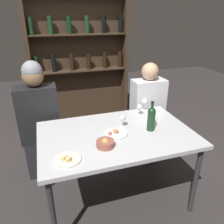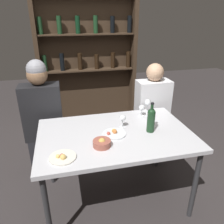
# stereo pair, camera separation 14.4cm
# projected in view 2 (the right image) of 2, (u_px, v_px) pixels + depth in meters

# --- Properties ---
(ground_plane) EXTENTS (10.00, 10.00, 0.00)m
(ground_plane) POSITION_uv_depth(u_px,v_px,m) (115.00, 197.00, 2.28)
(ground_plane) COLOR #332D2D
(dining_table) EXTENTS (1.38, 0.89, 0.76)m
(dining_table) POSITION_uv_depth(u_px,v_px,m) (115.00, 139.00, 1.99)
(dining_table) COLOR silver
(dining_table) RESTS_ON ground_plane
(wine_rack_wall) EXTENTS (1.53, 0.21, 2.27)m
(wine_rack_wall) POSITION_uv_depth(u_px,v_px,m) (87.00, 54.00, 3.37)
(wine_rack_wall) COLOR #38281C
(wine_rack_wall) RESTS_ON ground_plane
(wine_bottle) EXTENTS (0.07, 0.07, 0.28)m
(wine_bottle) POSITION_uv_depth(u_px,v_px,m) (151.00, 119.00, 1.95)
(wine_bottle) COLOR #19381E
(wine_bottle) RESTS_ON dining_table
(wine_glass_0) EXTENTS (0.06, 0.06, 0.13)m
(wine_glass_0) POSITION_uv_depth(u_px,v_px,m) (123.00, 119.00, 2.04)
(wine_glass_0) COLOR silver
(wine_glass_0) RESTS_ON dining_table
(wine_glass_1) EXTENTS (0.07, 0.07, 0.14)m
(wine_glass_1) POSITION_uv_depth(u_px,v_px,m) (148.00, 103.00, 2.37)
(wine_glass_1) COLOR silver
(wine_glass_1) RESTS_ON dining_table
(wine_glass_2) EXTENTS (0.06, 0.06, 0.12)m
(wine_glass_2) POSITION_uv_depth(u_px,v_px,m) (142.00, 108.00, 2.27)
(wine_glass_2) COLOR silver
(wine_glass_2) RESTS_ON dining_table
(food_plate_0) EXTENTS (0.20, 0.20, 0.05)m
(food_plate_0) POSITION_uv_depth(u_px,v_px,m) (63.00, 157.00, 1.62)
(food_plate_0) COLOR silver
(food_plate_0) RESTS_ON dining_table
(food_plate_1) EXTENTS (0.21, 0.21, 0.04)m
(food_plate_1) POSITION_uv_depth(u_px,v_px,m) (114.00, 133.00, 1.95)
(food_plate_1) COLOR silver
(food_plate_1) RESTS_ON dining_table
(snack_bowl) EXTENTS (0.15, 0.15, 0.07)m
(snack_bowl) POSITION_uv_depth(u_px,v_px,m) (102.00, 143.00, 1.76)
(snack_bowl) COLOR #995142
(snack_bowl) RESTS_ON dining_table
(seated_person_left) EXTENTS (0.42, 0.22, 1.34)m
(seated_person_left) POSITION_uv_depth(u_px,v_px,m) (44.00, 121.00, 2.45)
(seated_person_left) COLOR #26262B
(seated_person_left) RESTS_ON ground_plane
(seated_person_right) EXTENTS (0.40, 0.22, 1.23)m
(seated_person_right) POSITION_uv_depth(u_px,v_px,m) (151.00, 115.00, 2.75)
(seated_person_right) COLOR #26262B
(seated_person_right) RESTS_ON ground_plane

